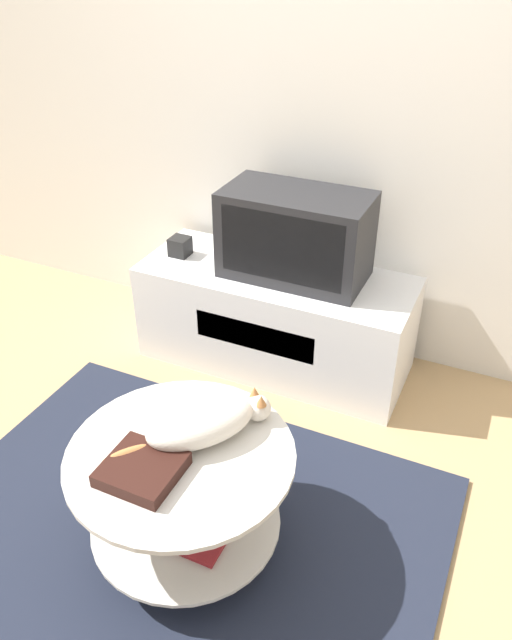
# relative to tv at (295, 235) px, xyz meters

# --- Properties ---
(ground_plane) EXTENTS (12.00, 12.00, 0.00)m
(ground_plane) POSITION_rel_tv_xyz_m (0.02, -1.26, -0.71)
(ground_plane) COLOR tan
(wall_back) EXTENTS (8.00, 0.05, 2.60)m
(wall_back) POSITION_rel_tv_xyz_m (0.02, 0.32, 0.59)
(wall_back) COLOR silver
(wall_back) RESTS_ON ground_plane
(rug) EXTENTS (1.89, 1.59, 0.02)m
(rug) POSITION_rel_tv_xyz_m (0.02, -1.26, -0.70)
(rug) COLOR #1E2333
(rug) RESTS_ON ground_plane
(tv_stand) EXTENTS (1.32, 0.52, 0.51)m
(tv_stand) POSITION_rel_tv_xyz_m (-0.08, -0.02, -0.46)
(tv_stand) COLOR white
(tv_stand) RESTS_ON ground_plane
(tv) EXTENTS (0.67, 0.36, 0.41)m
(tv) POSITION_rel_tv_xyz_m (0.00, 0.00, 0.00)
(tv) COLOR #232326
(tv) RESTS_ON tv_stand
(speaker) EXTENTS (0.09, 0.09, 0.09)m
(speaker) POSITION_rel_tv_xyz_m (-0.60, -0.05, -0.16)
(speaker) COLOR black
(speaker) RESTS_ON tv_stand
(coffee_table) EXTENTS (0.75, 0.75, 0.46)m
(coffee_table) POSITION_rel_tv_xyz_m (0.09, -1.22, -0.39)
(coffee_table) COLOR #B2B2B7
(coffee_table) RESTS_ON rug
(dvd_box) EXTENTS (0.23, 0.22, 0.05)m
(dvd_box) POSITION_rel_tv_xyz_m (0.04, -1.35, -0.21)
(dvd_box) COLOR black
(dvd_box) RESTS_ON coffee_table
(cat) EXTENTS (0.42, 0.48, 0.13)m
(cat) POSITION_rel_tv_xyz_m (0.13, -1.12, -0.17)
(cat) COLOR silver
(cat) RESTS_ON coffee_table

